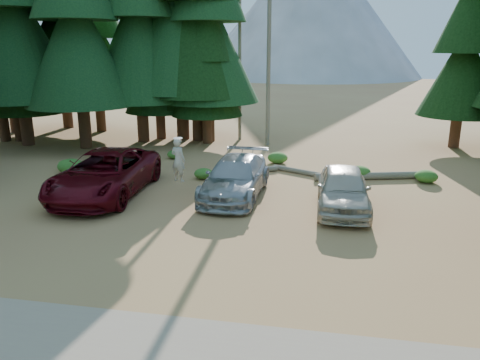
{
  "coord_description": "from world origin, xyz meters",
  "views": [
    {
      "loc": [
        4.33,
        -13.57,
        5.84
      ],
      "look_at": [
        1.39,
        2.19,
        1.25
      ],
      "focal_mm": 35.0,
      "sensor_mm": 36.0,
      "label": 1
    }
  ],
  "objects_px": {
    "silver_minivan_center": "(235,177)",
    "frisbee_player": "(178,160)",
    "log_right": "(372,176)",
    "red_pickup": "(105,174)",
    "log_mid": "(300,171)",
    "log_left": "(242,172)",
    "silver_minivan_right": "(343,189)"
  },
  "relations": [
    {
      "from": "frisbee_player",
      "to": "silver_minivan_right",
      "type": "bearing_deg",
      "value": -167.65
    },
    {
      "from": "silver_minivan_right",
      "to": "log_left",
      "type": "bearing_deg",
      "value": 136.8
    },
    {
      "from": "log_left",
      "to": "log_right",
      "type": "relative_size",
      "value": 0.69
    },
    {
      "from": "frisbee_player",
      "to": "log_left",
      "type": "distance_m",
      "value": 4.11
    },
    {
      "from": "red_pickup",
      "to": "frisbee_player",
      "type": "xyz_separation_m",
      "value": [
        2.86,
        0.77,
        0.52
      ]
    },
    {
      "from": "silver_minivan_right",
      "to": "log_left",
      "type": "distance_m",
      "value": 6.17
    },
    {
      "from": "silver_minivan_center",
      "to": "log_right",
      "type": "relative_size",
      "value": 1.02
    },
    {
      "from": "silver_minivan_right",
      "to": "log_left",
      "type": "xyz_separation_m",
      "value": [
        -4.53,
        4.13,
        -0.66
      ]
    },
    {
      "from": "silver_minivan_center",
      "to": "log_right",
      "type": "distance_m",
      "value": 6.66
    },
    {
      "from": "red_pickup",
      "to": "silver_minivan_center",
      "type": "height_order",
      "value": "red_pickup"
    },
    {
      "from": "log_left",
      "to": "log_right",
      "type": "height_order",
      "value": "log_right"
    },
    {
      "from": "red_pickup",
      "to": "frisbee_player",
      "type": "distance_m",
      "value": 3.0
    },
    {
      "from": "silver_minivan_right",
      "to": "frisbee_player",
      "type": "relative_size",
      "value": 2.58
    },
    {
      "from": "silver_minivan_center",
      "to": "log_right",
      "type": "height_order",
      "value": "silver_minivan_center"
    },
    {
      "from": "log_mid",
      "to": "log_right",
      "type": "xyz_separation_m",
      "value": [
        3.27,
        -0.37,
        0.05
      ]
    },
    {
      "from": "silver_minivan_center",
      "to": "frisbee_player",
      "type": "relative_size",
      "value": 2.97
    },
    {
      "from": "silver_minivan_center",
      "to": "log_left",
      "type": "bearing_deg",
      "value": 97.24
    },
    {
      "from": "silver_minivan_center",
      "to": "log_right",
      "type": "xyz_separation_m",
      "value": [
        5.63,
        3.5,
        -0.61
      ]
    },
    {
      "from": "log_left",
      "to": "log_right",
      "type": "xyz_separation_m",
      "value": [
        5.95,
        0.23,
        0.04
      ]
    },
    {
      "from": "silver_minivan_right",
      "to": "log_mid",
      "type": "xyz_separation_m",
      "value": [
        -1.86,
        4.73,
        -0.67
      ]
    },
    {
      "from": "silver_minivan_center",
      "to": "silver_minivan_right",
      "type": "bearing_deg",
      "value": -9.8
    },
    {
      "from": "frisbee_player",
      "to": "log_right",
      "type": "bearing_deg",
      "value": -136.69
    },
    {
      "from": "red_pickup",
      "to": "log_mid",
      "type": "distance_m",
      "value": 8.95
    },
    {
      "from": "log_left",
      "to": "silver_minivan_center",
      "type": "bearing_deg",
      "value": -116.72
    },
    {
      "from": "red_pickup",
      "to": "log_left",
      "type": "distance_m",
      "value": 6.44
    },
    {
      "from": "log_mid",
      "to": "red_pickup",
      "type": "bearing_deg",
      "value": -121.05
    },
    {
      "from": "silver_minivan_right",
      "to": "log_right",
      "type": "distance_m",
      "value": 4.63
    },
    {
      "from": "red_pickup",
      "to": "frisbee_player",
      "type": "relative_size",
      "value": 3.58
    },
    {
      "from": "log_right",
      "to": "red_pickup",
      "type": "bearing_deg",
      "value": -173.38
    },
    {
      "from": "frisbee_player",
      "to": "log_left",
      "type": "height_order",
      "value": "frisbee_player"
    },
    {
      "from": "frisbee_player",
      "to": "log_left",
      "type": "relative_size",
      "value": 0.5
    },
    {
      "from": "log_right",
      "to": "log_left",
      "type": "bearing_deg",
      "value": 167.06
    }
  ]
}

